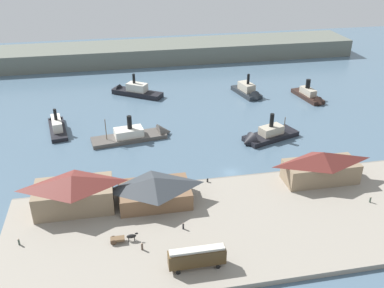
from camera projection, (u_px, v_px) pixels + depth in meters
name	position (u px, v px, depth m)	size (l,w,h in m)	color
ground_plane	(231.00, 173.00, 113.28)	(320.00, 320.00, 0.00)	slate
quay_promenade	(258.00, 221.00, 93.83)	(110.00, 36.00, 1.20)	gray
seawall_edge	(235.00, 178.00, 109.91)	(110.00, 0.80, 1.00)	slate
ferry_shed_central_terminal	(74.00, 192.00, 95.47)	(17.77, 10.06, 8.44)	#847056
ferry_shed_west_terminal	(154.00, 190.00, 97.87)	(16.78, 10.77, 6.59)	brown
ferry_shed_east_terminal	(321.00, 166.00, 105.86)	(18.77, 8.00, 8.12)	#847056
street_tram	(197.00, 257.00, 79.17)	(10.90, 2.52, 4.49)	#4C381E
horse_cart	(123.00, 238.00, 86.44)	(5.74, 1.52, 1.87)	brown
pedestrian_at_waters_edge	(183.00, 226.00, 90.17)	(0.39, 0.39, 1.56)	#232328
pedestrian_near_east_shed	(142.00, 247.00, 84.35)	(0.42, 0.42, 1.70)	#4C3D33
pedestrian_walking_east	(370.00, 200.00, 98.89)	(0.38, 0.38, 1.54)	#3D4C42
pedestrian_walking_west	(19.00, 242.00, 85.68)	(0.38, 0.38, 1.53)	#3D4C42
mooring_post_center_west	(207.00, 180.00, 106.86)	(0.44, 0.44, 0.90)	black
ferry_outer_harbor	(132.00, 91.00, 164.70)	(21.03, 16.40, 10.02)	black
ferry_approaching_west	(264.00, 136.00, 129.86)	(20.12, 12.23, 10.49)	black
ferry_near_quay	(249.00, 92.00, 163.62)	(8.96, 16.73, 10.29)	#23282D
ferry_moored_west	(57.00, 125.00, 137.28)	(7.63, 19.26, 9.42)	black
ferry_approaching_east	(310.00, 96.00, 160.02)	(7.33, 17.60, 8.69)	black
ferry_moored_east	(141.00, 134.00, 131.39)	(25.51, 9.84, 10.20)	#514C47
far_headland	(171.00, 51.00, 207.28)	(180.00, 24.00, 8.00)	#60665B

